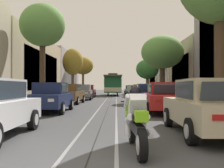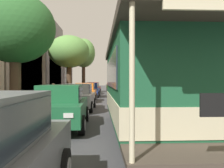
# 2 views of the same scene
# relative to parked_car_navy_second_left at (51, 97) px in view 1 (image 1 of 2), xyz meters

# --- Properties ---
(ground_plane) EXTENTS (160.00, 160.00, 0.00)m
(ground_plane) POSITION_rel_parked_car_navy_second_left_xyz_m (3.02, 10.22, -0.80)
(ground_plane) COLOR #424244
(trolley_track_rails) EXTENTS (1.14, 57.34, 0.01)m
(trolley_track_rails) POSITION_rel_parked_car_navy_second_left_xyz_m (3.02, 13.16, -0.79)
(trolley_track_rails) COLOR gray
(trolley_track_rails) RESTS_ON ground
(building_facade_left) EXTENTS (5.47, 49.04, 7.27)m
(building_facade_left) POSITION_rel_parked_car_navy_second_left_xyz_m (-6.74, 13.78, 2.73)
(building_facade_left) COLOR #BCAD93
(building_facade_left) RESTS_ON ground
(building_facade_right) EXTENTS (5.72, 49.04, 8.91)m
(building_facade_right) POSITION_rel_parked_car_navy_second_left_xyz_m (12.88, 10.61, 2.87)
(building_facade_right) COLOR gray
(building_facade_right) RESTS_ON ground
(parked_car_navy_second_left) EXTENTS (2.05, 4.38, 1.58)m
(parked_car_navy_second_left) POSITION_rel_parked_car_navy_second_left_xyz_m (0.00, 0.00, 0.00)
(parked_car_navy_second_left) COLOR #19234C
(parked_car_navy_second_left) RESTS_ON ground
(parked_car_brown_mid_left) EXTENTS (2.08, 4.40, 1.58)m
(parked_car_brown_mid_left) POSITION_rel_parked_car_navy_second_left_xyz_m (-0.19, 6.39, 0.00)
(parked_car_brown_mid_left) COLOR brown
(parked_car_brown_mid_left) RESTS_ON ground
(parked_car_grey_fourth_left) EXTENTS (2.13, 4.42, 1.58)m
(parked_car_grey_fourth_left) POSITION_rel_parked_car_navy_second_left_xyz_m (0.05, 12.40, 0.00)
(parked_car_grey_fourth_left) COLOR slate
(parked_car_grey_fourth_left) RESTS_ON ground
(parked_car_maroon_fifth_left) EXTENTS (2.08, 4.40, 1.58)m
(parked_car_maroon_fifth_left) POSITION_rel_parked_car_navy_second_left_xyz_m (-0.12, 18.32, 0.00)
(parked_car_maroon_fifth_left) COLOR maroon
(parked_car_maroon_fifth_left) RESTS_ON ground
(parked_car_beige_near_right) EXTENTS (2.04, 4.38, 1.58)m
(parked_car_beige_near_right) POSITION_rel_parked_car_navy_second_left_xyz_m (6.19, -6.17, 0.00)
(parked_car_beige_near_right) COLOR #C1B28E
(parked_car_beige_near_right) RESTS_ON ground
(parked_car_red_second_right) EXTENTS (2.13, 4.42, 1.58)m
(parked_car_red_second_right) POSITION_rel_parked_car_navy_second_left_xyz_m (6.01, -0.46, 0.00)
(parked_car_red_second_right) COLOR red
(parked_car_red_second_right) RESTS_ON ground
(parked_car_blue_mid_right) EXTENTS (2.11, 4.41, 1.58)m
(parked_car_blue_mid_right) POSITION_rel_parked_car_navy_second_left_xyz_m (5.97, 5.87, 0.00)
(parked_car_blue_mid_right) COLOR #233D93
(parked_car_blue_mid_right) RESTS_ON ground
(parked_car_orange_fourth_right) EXTENTS (2.02, 4.37, 1.58)m
(parked_car_orange_fourth_right) POSITION_rel_parked_car_navy_second_left_xyz_m (6.09, 11.88, 0.00)
(parked_car_orange_fourth_right) COLOR orange
(parked_car_orange_fourth_right) RESTS_ON ground
(parked_car_silver_fifth_right) EXTENTS (2.06, 4.39, 1.58)m
(parked_car_silver_fifth_right) POSITION_rel_parked_car_navy_second_left_xyz_m (6.03, 18.01, 0.00)
(parked_car_silver_fifth_right) COLOR #B7B7BC
(parked_car_silver_fifth_right) RESTS_ON ground
(parked_car_green_sixth_right) EXTENTS (2.08, 4.40, 1.58)m
(parked_car_green_sixth_right) POSITION_rel_parked_car_navy_second_left_xyz_m (6.07, 23.44, 0.00)
(parked_car_green_sixth_right) COLOR #1E6038
(parked_car_green_sixth_right) RESTS_ON ground
(parked_car_grey_far_right) EXTENTS (2.00, 4.36, 1.58)m
(parked_car_grey_far_right) POSITION_rel_parked_car_navy_second_left_xyz_m (5.97, 29.91, 0.00)
(parked_car_grey_far_right) COLOR slate
(parked_car_grey_far_right) RESTS_ON ground
(street_tree_kerb_left_second) EXTENTS (3.36, 3.19, 7.57)m
(street_tree_kerb_left_second) POSITION_rel_parked_car_navy_second_left_xyz_m (-1.98, 5.03, 5.09)
(street_tree_kerb_left_second) COLOR #4C3826
(street_tree_kerb_left_second) RESTS_ON ground
(street_tree_kerb_left_mid) EXTENTS (2.41, 2.44, 5.86)m
(street_tree_kerb_left_mid) POSITION_rel_parked_car_navy_second_left_xyz_m (-1.57, 15.62, 3.45)
(street_tree_kerb_left_mid) COLOR brown
(street_tree_kerb_left_mid) RESTS_ON ground
(street_tree_kerb_left_fourth) EXTENTS (3.26, 2.96, 6.16)m
(street_tree_kerb_left_fourth) POSITION_rel_parked_car_navy_second_left_xyz_m (-1.75, 25.94, 3.88)
(street_tree_kerb_left_fourth) COLOR brown
(street_tree_kerb_left_fourth) RESTS_ON ground
(street_tree_kerb_right_second) EXTENTS (3.88, 3.93, 6.08)m
(street_tree_kerb_right_second) POSITION_rel_parked_car_navy_second_left_xyz_m (7.81, 9.52, 3.70)
(street_tree_kerb_right_second) COLOR #4C3826
(street_tree_kerb_right_second) RESTS_ON ground
(street_tree_kerb_right_mid) EXTENTS (3.29, 2.70, 5.34)m
(street_tree_kerb_right_mid) POSITION_rel_parked_car_navy_second_left_xyz_m (8.09, 22.48, 3.05)
(street_tree_kerb_right_mid) COLOR brown
(street_tree_kerb_right_mid) RESTS_ON ground
(cable_car_trolley) EXTENTS (2.74, 9.16, 3.28)m
(cable_car_trolley) POSITION_rel_parked_car_navy_second_left_xyz_m (3.01, 24.45, 0.86)
(cable_car_trolley) COLOR #1E5B38
(cable_car_trolley) RESTS_ON ground
(motorcycle_with_rider) EXTENTS (0.57, 1.99, 1.37)m
(motorcycle_with_rider) POSITION_rel_parked_car_navy_second_left_xyz_m (3.96, -8.03, -0.15)
(motorcycle_with_rider) COLOR black
(motorcycle_with_rider) RESTS_ON ground
(pedestrian_on_left_pavement) EXTENTS (0.55, 0.42, 1.72)m
(pedestrian_on_left_pavement) POSITION_rel_parked_car_navy_second_left_xyz_m (-3.17, 9.07, 0.18)
(pedestrian_on_left_pavement) COLOR black
(pedestrian_on_left_pavement) RESTS_ON ground
(pedestrian_on_right_pavement) EXTENTS (0.55, 0.38, 1.57)m
(pedestrian_on_right_pavement) POSITION_rel_parked_car_navy_second_left_xyz_m (8.52, 13.24, 0.09)
(pedestrian_on_right_pavement) COLOR slate
(pedestrian_on_right_pavement) RESTS_ON ground
(fire_hydrant) EXTENTS (0.40, 0.22, 0.84)m
(fire_hydrant) POSITION_rel_parked_car_navy_second_left_xyz_m (7.49, 0.71, -0.38)
(fire_hydrant) COLOR #B2B2B7
(fire_hydrant) RESTS_ON ground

